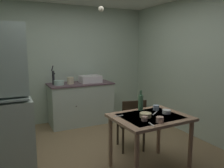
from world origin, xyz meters
The scene contains 20 objects.
ground_plane centered at (0.00, 0.00, 0.00)m, with size 4.95×4.95×0.00m, color #856D4D.
wall_back centered at (0.00, 2.03, 1.27)m, with size 3.81×0.10×2.53m, color #B1C5B0.
wall_right centered at (1.91, 0.00, 1.27)m, with size 0.10×4.05×2.53m, color #B0C2AC.
counter_cabinet centered at (0.21, 1.66, 0.44)m, with size 1.35×0.64×0.88m.
sink_basin centered at (0.43, 1.66, 0.96)m, with size 0.44×0.34×0.15m.
hand_pump centered at (-0.35, 1.70, 1.05)m, with size 0.05×0.27×0.39m.
mixing_bowl_counter centered at (-0.26, 1.61, 0.93)m, with size 0.20×0.20×0.09m, color #ADD1C1.
stoneware_crock centered at (-0.01, 1.63, 0.96)m, with size 0.14×0.14×0.14m, color beige.
dining_table centered at (0.43, -0.56, 0.64)m, with size 0.99×0.78×0.75m.
chair_far_side centered at (0.53, 0.05, 0.45)m, with size 0.48×0.48×0.84m.
serving_bowl_wide centered at (0.35, -0.57, 0.78)m, with size 0.15×0.15×0.05m, color beige.
soup_bowl_small centered at (0.70, -0.57, 0.78)m, with size 0.12×0.12×0.05m, color white.
mug_tall centered at (0.25, -0.69, 0.78)m, with size 0.07×0.07×0.06m, color tan.
mug_dark centered at (0.38, -0.83, 0.79)m, with size 0.09×0.09×0.07m, color tan.
teacup_mint centered at (0.67, -0.37, 0.79)m, with size 0.09×0.09×0.07m, color #9EB2C6.
glass_bottle centered at (0.47, -0.28, 0.87)m, with size 0.07×0.07×0.29m.
table_knife centered at (0.56, -0.50, 0.76)m, with size 0.18×0.02×0.01m, color silver.
teaspoon_near_bowl centered at (0.06, -0.39, 0.76)m, with size 0.14×0.02×0.01m, color beige.
teaspoon_by_cup centered at (0.25, -0.84, 0.76)m, with size 0.14×0.02×0.01m, color beige.
pendant_bulb centered at (0.11, 0.28, 2.20)m, with size 0.08×0.08×0.08m, color #F9EFCC.
Camera 1 is at (-1.25, -2.86, 1.64)m, focal length 35.83 mm.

